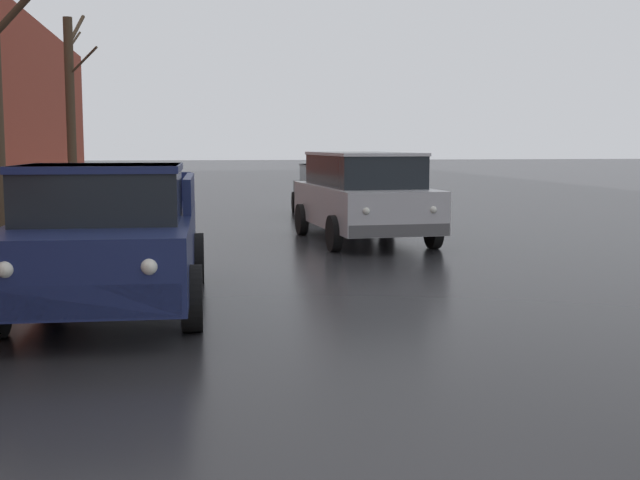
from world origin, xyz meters
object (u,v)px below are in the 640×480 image
at_px(suv_silver_parked_kerbside_close, 363,193).
at_px(sedan_black_parked_kerbside_mid, 329,189).
at_px(pickup_truck_darkblue_approaching_near_lane, 110,236).
at_px(bare_tree_far_down_block, 71,104).

bearing_deg(suv_silver_parked_kerbside_close, sedan_black_parked_kerbside_mid, 86.70).
height_order(pickup_truck_darkblue_approaching_near_lane, suv_silver_parked_kerbside_close, suv_silver_parked_kerbside_close).
xyz_separation_m(bare_tree_far_down_block, sedan_black_parked_kerbside_mid, (7.78, -7.20, -2.61)).
bearing_deg(pickup_truck_darkblue_approaching_near_lane, sedan_black_parked_kerbside_mid, 68.52).
distance_m(bare_tree_far_down_block, sedan_black_parked_kerbside_mid, 10.92).
bearing_deg(sedan_black_parked_kerbside_mid, pickup_truck_darkblue_approaching_near_lane, -111.48).
height_order(suv_silver_parked_kerbside_close, sedan_black_parked_kerbside_mid, suv_silver_parked_kerbside_close).
bearing_deg(suv_silver_parked_kerbside_close, pickup_truck_darkblue_approaching_near_lane, -125.58).
bearing_deg(sedan_black_parked_kerbside_mid, suv_silver_parked_kerbside_close, -93.30).
height_order(bare_tree_far_down_block, sedan_black_parked_kerbside_mid, bare_tree_far_down_block).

